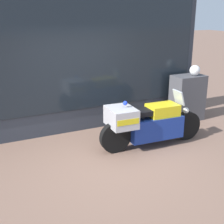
{
  "coord_description": "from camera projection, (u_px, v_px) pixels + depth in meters",
  "views": [
    {
      "loc": [
        -2.29,
        -4.85,
        2.79
      ],
      "look_at": [
        0.47,
        0.82,
        0.71
      ],
      "focal_mm": 50.0,
      "sensor_mm": 36.0,
      "label": 1
    }
  ],
  "objects": [
    {
      "name": "paramedic_motorcycle",
      "position": [
        147.0,
        123.0,
        6.51
      ],
      "size": [
        2.38,
        0.69,
        1.16
      ],
      "rotation": [
        0.0,
        0.0,
        -0.05
      ],
      "color": "black",
      "rests_on": "ground"
    },
    {
      "name": "shop_building",
      "position": [
        50.0,
        50.0,
        6.87
      ],
      "size": [
        6.71,
        0.55,
        3.86
      ],
      "color": "#333842",
      "rests_on": "ground"
    },
    {
      "name": "ground_plane",
      "position": [
        109.0,
        162.0,
        5.97
      ],
      "size": [
        60.0,
        60.0,
        0.0
      ],
      "primitive_type": "plane",
      "color": "#7A5B4C"
    },
    {
      "name": "window_display",
      "position": [
        90.0,
        107.0,
        7.74
      ],
      "size": [
        5.21,
        0.3,
        1.97
      ],
      "color": "slate",
      "rests_on": "ground"
    },
    {
      "name": "white_helmet",
      "position": [
        195.0,
        70.0,
        7.89
      ],
      "size": [
        0.27,
        0.27,
        0.27
      ],
      "primitive_type": "sphere",
      "color": "white",
      "rests_on": "utility_cabinet"
    },
    {
      "name": "utility_cabinet",
      "position": [
        187.0,
        98.0,
        8.13
      ],
      "size": [
        0.82,
        0.52,
        1.18
      ],
      "primitive_type": "cube",
      "color": "#4C4C51",
      "rests_on": "ground"
    }
  ]
}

